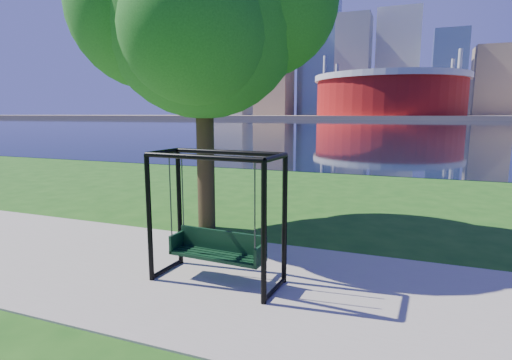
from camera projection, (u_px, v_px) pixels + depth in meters
The scene contains 8 objects.
ground at pixel (265, 274), 6.74m from camera, with size 900.00×900.00×0.00m, color #1E5114.
path at pixel (255, 285), 6.27m from camera, with size 120.00×4.00×0.03m, color #9E937F.
river at pixel (401, 125), 100.70m from camera, with size 900.00×180.00×0.02m, color black.
far_bank at pixel (408, 117), 288.47m from camera, with size 900.00×228.00×2.00m, color #937F60.
stadium at pixel (389, 94), 224.45m from camera, with size 83.00×83.00×32.00m.
skyline at pixel (404, 69), 296.65m from camera, with size 392.00×66.00×96.50m.
swing at pixel (217, 221), 6.25m from camera, with size 2.10×1.01×2.10m.
park_tree at pixel (202, 11), 8.69m from camera, with size 5.67×5.12×7.04m.
Camera 1 is at (2.14, -6.02, 2.66)m, focal length 28.00 mm.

